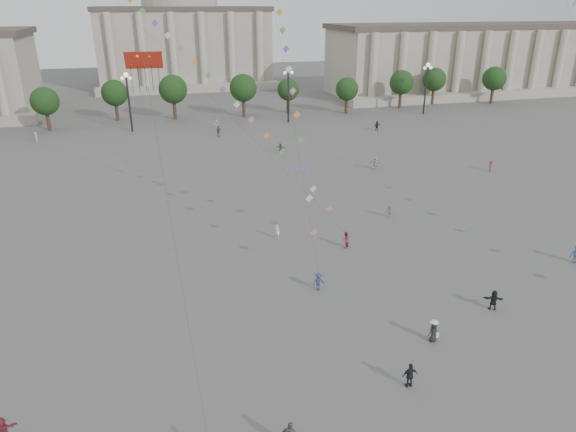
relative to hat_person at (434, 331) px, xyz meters
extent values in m
plane|color=#524F4D|center=(-5.56, 1.95, -0.81)|extent=(360.00, 360.00, 0.00)
cube|color=#9E9785|center=(69.44, 96.95, 7.19)|extent=(80.00, 22.00, 16.00)
cube|color=#4C3F37|center=(69.44, 96.95, 15.79)|extent=(81.60, 22.44, 1.20)
cube|color=#9E9785|center=(69.44, 83.95, 0.19)|extent=(84.00, 4.00, 2.00)
cube|color=#9E9785|center=(-5.56, 131.95, 9.19)|extent=(46.00, 30.00, 20.00)
cube|color=#4C3F37|center=(-5.56, 131.95, 19.79)|extent=(46.92, 30.60, 1.20)
cube|color=#9E9785|center=(-5.56, 114.95, 0.19)|extent=(48.30, 4.00, 2.00)
cylinder|color=#9E9785|center=(-5.56, 131.95, 21.69)|extent=(21.00, 21.00, 5.00)
cylinder|color=#3A291D|center=(-35.56, 79.95, 0.95)|extent=(0.70, 0.70, 3.52)
sphere|color=black|center=(-35.56, 79.95, 4.63)|extent=(5.12, 5.12, 5.12)
cylinder|color=#3A291D|center=(-23.56, 79.95, 0.95)|extent=(0.70, 0.70, 3.52)
sphere|color=black|center=(-23.56, 79.95, 4.63)|extent=(5.12, 5.12, 5.12)
cylinder|color=#3A291D|center=(-11.56, 79.95, 0.95)|extent=(0.70, 0.70, 3.52)
sphere|color=black|center=(-11.56, 79.95, 4.63)|extent=(5.12, 5.12, 5.12)
cylinder|color=#3A291D|center=(0.44, 79.95, 0.95)|extent=(0.70, 0.70, 3.52)
sphere|color=black|center=(0.44, 79.95, 4.63)|extent=(5.12, 5.12, 5.12)
cylinder|color=#3A291D|center=(12.44, 79.95, 0.95)|extent=(0.70, 0.70, 3.52)
sphere|color=black|center=(12.44, 79.95, 4.63)|extent=(5.12, 5.12, 5.12)
cylinder|color=#3A291D|center=(24.44, 79.95, 0.95)|extent=(0.70, 0.70, 3.52)
sphere|color=black|center=(24.44, 79.95, 4.63)|extent=(5.12, 5.12, 5.12)
cylinder|color=#3A291D|center=(36.44, 79.95, 0.95)|extent=(0.70, 0.70, 3.52)
sphere|color=black|center=(36.44, 79.95, 4.63)|extent=(5.12, 5.12, 5.12)
cylinder|color=#3A291D|center=(48.44, 79.95, 0.95)|extent=(0.70, 0.70, 3.52)
sphere|color=black|center=(48.44, 79.95, 4.63)|extent=(5.12, 5.12, 5.12)
cylinder|color=#3A291D|center=(60.44, 79.95, 0.95)|extent=(0.70, 0.70, 3.52)
sphere|color=black|center=(60.44, 79.95, 4.63)|extent=(5.12, 5.12, 5.12)
cylinder|color=#262628|center=(-20.56, 71.95, 4.19)|extent=(0.36, 0.36, 10.00)
sphere|color=#FFE5B2|center=(-20.56, 71.95, 9.39)|extent=(0.90, 0.90, 0.90)
sphere|color=#FFE5B2|center=(-21.26, 71.95, 8.79)|extent=(0.60, 0.60, 0.60)
sphere|color=#FFE5B2|center=(-19.86, 71.95, 8.79)|extent=(0.60, 0.60, 0.60)
cylinder|color=#262628|center=(9.44, 71.95, 4.19)|extent=(0.36, 0.36, 10.00)
sphere|color=#FFE5B2|center=(9.44, 71.95, 9.39)|extent=(0.90, 0.90, 0.90)
sphere|color=#FFE5B2|center=(8.74, 71.95, 8.79)|extent=(0.60, 0.60, 0.60)
sphere|color=#FFE5B2|center=(10.14, 71.95, 8.79)|extent=(0.60, 0.60, 0.60)
cylinder|color=#262628|center=(39.44, 71.95, 4.19)|extent=(0.36, 0.36, 10.00)
sphere|color=#FFE5B2|center=(39.44, 71.95, 9.39)|extent=(0.90, 0.90, 0.90)
sphere|color=#FFE5B2|center=(38.74, 71.95, 8.79)|extent=(0.60, 0.60, 0.60)
sphere|color=#FFE5B2|center=(40.14, 71.95, 8.79)|extent=(0.60, 0.60, 0.60)
imported|color=#304F6C|center=(-5.75, 63.85, 0.12)|extent=(1.18, 0.80, 1.85)
imported|color=black|center=(6.56, 2.40, 0.01)|extent=(1.57, 1.05, 1.63)
imported|color=silver|center=(-5.14, 69.95, 0.06)|extent=(1.49, 1.50, 1.73)
imported|color=#5B5B60|center=(7.01, 21.37, -0.06)|extent=(1.11, 0.90, 1.49)
imported|color=beige|center=(13.02, 38.38, 0.11)|extent=(1.76, 1.22, 1.83)
imported|color=#A02B33|center=(28.25, 33.07, -0.01)|extent=(1.12, 1.16, 1.58)
imported|color=#232228|center=(23.49, 60.70, 0.07)|extent=(1.71, 0.90, 1.76)
imported|color=silver|center=(-36.32, 68.46, 0.00)|extent=(0.39, 0.59, 1.61)
imported|color=#5B5B5F|center=(2.18, 50.35, 0.00)|extent=(1.46, 1.32, 1.61)
imported|color=white|center=(-6.28, 19.36, -0.04)|extent=(0.66, 0.64, 1.53)
imported|color=black|center=(-3.79, -3.75, 0.04)|extent=(1.02, 0.47, 1.70)
imported|color=maroon|center=(-26.91, -1.72, -0.07)|extent=(1.41, 0.56, 1.48)
imported|color=maroon|center=(-0.44, 15.60, 0.02)|extent=(1.01, 1.01, 1.65)
imported|color=navy|center=(-5.52, 8.71, -0.02)|extent=(1.12, 0.78, 1.58)
imported|color=black|center=(0.00, 0.00, -0.07)|extent=(0.81, 0.62, 1.47)
cone|color=white|center=(0.00, 0.00, 0.81)|extent=(0.52, 0.52, 0.14)
cylinder|color=white|center=(0.00, 0.00, 0.75)|extent=(0.60, 0.60, 0.02)
cube|color=white|center=(0.25, -0.15, -0.26)|extent=(0.22, 0.10, 0.35)
cube|color=#AE2012|center=(-17.58, 6.78, 18.00)|extent=(2.23, 0.66, 1.02)
cube|color=#1A9143|center=(-17.93, 6.74, 18.25)|extent=(0.36, 0.22, 0.34)
cube|color=#1D2FA1|center=(-17.23, 6.74, 18.25)|extent=(0.36, 0.22, 0.34)
sphere|color=yellow|center=(-17.93, 6.70, 18.25)|extent=(0.20, 0.20, 0.20)
sphere|color=yellow|center=(-17.23, 6.70, 18.25)|extent=(0.20, 0.20, 0.20)
cylinder|color=#3F3F3F|center=(-17.01, 0.44, 9.40)|extent=(0.02, 0.02, 21.40)
cylinder|color=#3F3F3F|center=(-16.45, 35.86, 17.86)|extent=(0.02, 0.02, 62.00)
cube|color=#CB6B98|center=(-1.63, 17.10, 2.78)|extent=(0.76, 0.25, 0.76)
cube|color=silver|center=(-2.82, 18.60, 4.45)|extent=(0.76, 0.25, 0.76)
cube|color=#7F55AA|center=(-4.00, 20.10, 6.00)|extent=(0.76, 0.25, 0.76)
cube|color=#54AA4E|center=(-5.19, 21.60, 7.47)|extent=(0.76, 0.25, 0.76)
cube|color=orange|center=(-6.37, 23.10, 8.88)|extent=(0.76, 0.25, 0.76)
cube|color=#CB6B98|center=(-7.56, 24.60, 10.25)|extent=(0.76, 0.25, 0.76)
cube|color=silver|center=(-8.74, 26.10, 11.59)|extent=(0.76, 0.25, 0.76)
cube|color=#7F55AA|center=(-9.93, 27.60, 12.90)|extent=(0.76, 0.25, 0.76)
cube|color=#54AA4E|center=(-11.11, 29.10, 14.19)|extent=(0.76, 0.25, 0.76)
cube|color=orange|center=(-12.30, 30.60, 15.45)|extent=(0.76, 0.25, 0.76)
cube|color=#CB6B98|center=(-13.48, 32.11, 16.70)|extent=(0.76, 0.25, 0.76)
cube|color=silver|center=(-14.67, 33.61, 17.93)|extent=(0.76, 0.25, 0.76)
cube|color=#7F55AA|center=(-15.85, 35.11, 19.14)|extent=(0.76, 0.25, 0.76)
cube|color=#54AA4E|center=(-17.04, 36.61, 20.34)|extent=(0.76, 0.25, 0.76)
cube|color=#CB6B98|center=(-5.27, 10.89, 3.46)|extent=(0.76, 0.25, 0.76)
cube|color=silver|center=(-5.02, 13.06, 5.68)|extent=(0.76, 0.25, 0.76)
cube|color=#7F55AA|center=(-4.77, 15.24, 7.73)|extent=(0.76, 0.25, 0.76)
cube|color=#54AA4E|center=(-4.53, 17.42, 9.67)|extent=(0.76, 0.25, 0.76)
cube|color=orange|center=(-4.28, 19.60, 11.55)|extent=(0.76, 0.25, 0.76)
cube|color=#CB6B98|center=(-4.03, 21.78, 13.37)|extent=(0.76, 0.25, 0.76)
cube|color=silver|center=(-3.78, 23.95, 15.14)|extent=(0.76, 0.25, 0.76)
cube|color=#7F55AA|center=(-3.53, 26.13, 16.88)|extent=(0.76, 0.25, 0.76)
cube|color=#54AA4E|center=(-3.28, 28.31, 18.59)|extent=(0.76, 0.25, 0.76)
cube|color=orange|center=(-3.03, 30.49, 20.26)|extent=(0.76, 0.25, 0.76)
cube|color=#CB6B98|center=(33.35, 29.09, 21.13)|extent=(0.76, 0.25, 0.76)
camera|label=1|loc=(-17.75, -26.11, 21.11)|focal=32.00mm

